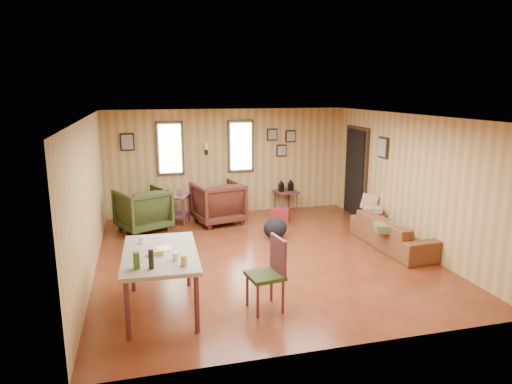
% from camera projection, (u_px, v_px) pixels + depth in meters
% --- Properties ---
extents(room, '(5.54, 6.04, 2.44)m').
position_uv_depth(room, '(267.00, 184.00, 7.95)').
color(room, brown).
rests_on(room, ground).
extents(sofa, '(0.65, 1.96, 0.76)m').
position_uv_depth(sofa, '(395.00, 228.00, 8.25)').
color(sofa, brown).
rests_on(sofa, ground).
extents(recliner_brown, '(1.14, 1.09, 0.99)m').
position_uv_depth(recliner_brown, '(218.00, 200.00, 9.79)').
color(recliner_brown, '#441D14').
rests_on(recliner_brown, ground).
extents(recliner_green, '(1.21, 1.18, 0.95)m').
position_uv_depth(recliner_green, '(143.00, 208.00, 9.27)').
color(recliner_green, '#2E391A').
rests_on(recliner_green, ground).
extents(end_table, '(0.76, 0.73, 0.77)m').
position_uv_depth(end_table, '(174.00, 204.00, 9.76)').
color(end_table, brown).
rests_on(end_table, ground).
extents(side_table, '(0.56, 0.56, 0.77)m').
position_uv_depth(side_table, '(286.00, 190.00, 10.67)').
color(side_table, brown).
rests_on(side_table, ground).
extents(cooler, '(0.47, 0.41, 0.28)m').
position_uv_depth(cooler, '(280.00, 215.00, 9.99)').
color(cooler, maroon).
rests_on(cooler, ground).
extents(backpack, '(0.53, 0.45, 0.40)m').
position_uv_depth(backpack, '(275.00, 228.00, 8.82)').
color(backpack, black).
rests_on(backpack, ground).
extents(sofa_pillows, '(0.87, 1.78, 0.36)m').
position_uv_depth(sofa_pillows, '(378.00, 216.00, 8.56)').
color(sofa_pillows, '#49532E').
rests_on(sofa_pillows, sofa).
extents(dining_table, '(0.99, 1.59, 1.02)m').
position_uv_depth(dining_table, '(160.00, 258.00, 5.82)').
color(dining_table, gray).
rests_on(dining_table, ground).
extents(dining_chair, '(0.50, 0.50, 0.97)m').
position_uv_depth(dining_chair, '(270.00, 269.00, 5.91)').
color(dining_chair, '#2E391A').
rests_on(dining_chair, ground).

